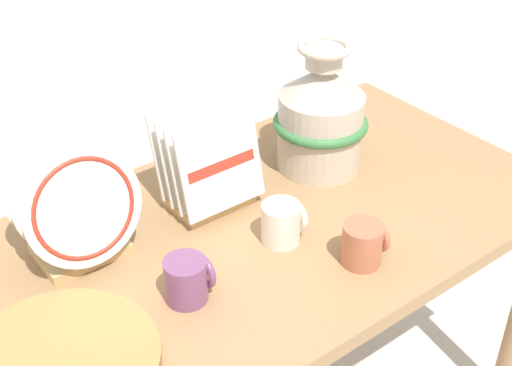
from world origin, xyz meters
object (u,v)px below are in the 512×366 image
(mug_cream_glaze, at_px, (283,222))
(dish_rack_round_plates, at_px, (76,211))
(dish_rack_square_plates, at_px, (207,169))
(mug_terracotta_glaze, at_px, (364,243))
(ceramic_vase, at_px, (321,115))
(wicker_charger_stack, at_px, (61,362))
(mug_plum_glaze, at_px, (188,279))

(mug_cream_glaze, bearing_deg, dish_rack_round_plates, 150.26)
(dish_rack_square_plates, distance_m, mug_terracotta_glaze, 0.38)
(ceramic_vase, distance_m, wicker_charger_stack, 0.80)
(dish_rack_round_plates, distance_m, dish_rack_square_plates, 0.31)
(ceramic_vase, xyz_separation_m, dish_rack_square_plates, (-0.30, 0.03, -0.05))
(dish_rack_round_plates, distance_m, mug_terracotta_glaze, 0.56)
(dish_rack_square_plates, bearing_deg, mug_plum_glaze, -131.13)
(dish_rack_round_plates, relative_size, mug_plum_glaze, 2.93)
(wicker_charger_stack, relative_size, mug_plum_glaze, 3.80)
(ceramic_vase, bearing_deg, dish_rack_square_plates, 173.85)
(wicker_charger_stack, distance_m, mug_plum_glaze, 0.26)
(mug_terracotta_glaze, xyz_separation_m, mug_plum_glaze, (-0.33, 0.12, 0.00))
(dish_rack_round_plates, bearing_deg, wicker_charger_stack, -123.10)
(wicker_charger_stack, xyz_separation_m, mug_cream_glaze, (0.51, 0.04, 0.03))
(mug_plum_glaze, bearing_deg, mug_cream_glaze, 6.57)
(ceramic_vase, bearing_deg, dish_rack_round_plates, 177.27)
(dish_rack_square_plates, distance_m, mug_cream_glaze, 0.21)
(dish_rack_round_plates, distance_m, wicker_charger_stack, 0.31)
(dish_rack_round_plates, bearing_deg, ceramic_vase, -2.73)
(ceramic_vase, relative_size, mug_plum_glaze, 3.54)
(ceramic_vase, distance_m, mug_cream_glaze, 0.32)
(dish_rack_square_plates, height_order, mug_cream_glaze, dish_rack_square_plates)
(mug_plum_glaze, relative_size, mug_cream_glaze, 1.00)
(ceramic_vase, relative_size, mug_cream_glaze, 3.54)
(ceramic_vase, xyz_separation_m, dish_rack_round_plates, (-0.60, 0.03, -0.02))
(mug_terracotta_glaze, height_order, mug_plum_glaze, same)
(ceramic_vase, xyz_separation_m, mug_terracotta_glaze, (-0.17, -0.32, -0.09))
(dish_rack_square_plates, xyz_separation_m, mug_terracotta_glaze, (0.13, -0.35, -0.04))
(ceramic_vase, height_order, mug_plum_glaze, ceramic_vase)
(ceramic_vase, relative_size, wicker_charger_stack, 0.93)
(wicker_charger_stack, relative_size, mug_terracotta_glaze, 3.80)
(mug_plum_glaze, bearing_deg, ceramic_vase, 21.82)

